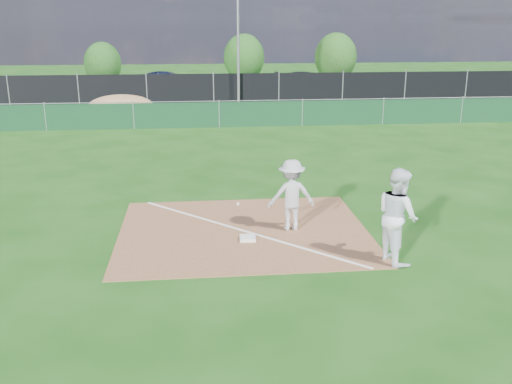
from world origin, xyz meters
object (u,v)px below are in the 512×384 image
Objects in this scene: car_left at (121,85)px; play_at_first at (291,195)px; light_pole at (238,36)px; tree_left at (103,64)px; car_mid at (169,84)px; tree_mid at (244,58)px; first_base at (248,238)px; tree_right at (336,57)px; runner at (398,215)px; car_right at (309,82)px.

play_at_first is at bearing 171.64° from car_left.
car_left is (-7.55, 4.41, -3.25)m from light_pole.
play_at_first is 33.53m from tree_left.
car_mid is at bearing 138.33° from light_pole.
car_mid is 9.80m from tree_mid.
car_mid is (3.24, -0.57, 0.06)m from car_left.
tree_mid is at bearing 85.34° from first_base.
car_left is at bearing -157.90° from tree_right.
tree_mid is at bearing -11.56° from runner.
car_mid is at bearing 98.84° from play_at_first.
runner is 0.47× the size of car_left.
tree_right is at bearing 74.72° from play_at_first.
play_at_first is at bearing -90.90° from light_pole.
light_pole reaches higher than tree_mid.
light_pole reaches higher than car_left.
first_base is at bearing 177.22° from car_mid.
play_at_first is at bearing 31.00° from runner.
runner is 0.42× the size of car_mid.
runner is 0.52× the size of tree_right.
light_pole is 4.20× the size of play_at_first.
runner reaches higher than play_at_first.
play_at_first is at bearing -74.03° from tree_left.
car_left is at bearing 102.86° from first_base.
runner is 35.41m from tree_right.
light_pole reaches higher than car_right.
light_pole is 22.68m from first_base.
tree_mid is (10.89, 1.23, 0.28)m from tree_left.
light_pole is 1.66× the size of car_right.
play_at_first is at bearing 179.82° from car_mid.
first_base is 1.51m from play_at_first.
runner is (3.03, -1.46, 0.96)m from first_base.
runner is at bearing -25.76° from first_base.
car_right is 1.22× the size of tree_right.
runner is 29.22m from car_right.
car_mid is at bearing -123.82° from car_left.
tree_left is (-9.22, 32.23, 0.81)m from play_at_first.
light_pole is at bearing 86.26° from first_base.
tree_left reaches higher than car_left.
first_base is 28.34m from car_right.
first_base is at bearing 173.90° from car_right.
tree_left is (-9.56, 10.53, -2.30)m from light_pole.
tree_mid is (-4.00, 6.54, 1.28)m from car_right.
tree_mid reaches higher than play_at_first.
first_base is 0.08× the size of car_left.
tree_left reaches higher than runner.
car_left is at bearing 149.72° from light_pole.
light_pole is 12.01m from tree_mid.
tree_mid is at bearing 83.58° from light_pole.
tree_right is (12.88, 7.12, 1.22)m from car_mid.
tree_mid is at bearing 87.15° from play_at_first.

